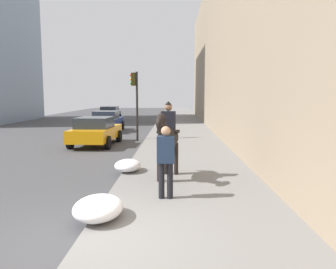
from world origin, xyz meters
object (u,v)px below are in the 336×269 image
Objects in this scene: pedestrian_greeting at (166,157)px; traffic_light_near_curb at (135,95)px; car_far_lane at (110,114)px; mounted_horse_near at (167,137)px; car_near_lane at (107,121)px; car_mid_lane at (96,131)px.

traffic_light_near_curb is (10.61, 1.95, 1.44)m from pedestrian_greeting.
car_far_lane is (24.27, 6.10, -0.34)m from pedestrian_greeting.
mounted_horse_near is 23.23m from car_far_lane.
car_near_lane is at bearing -151.04° from mounted_horse_near.
car_near_lane is at bearing 17.85° from pedestrian_greeting.
traffic_light_near_curb is at bearing 11.83° from pedestrian_greeting.
traffic_light_near_curb is (8.74, 1.95, 1.20)m from mounted_horse_near.
car_near_lane is at bearing 9.26° from car_mid_lane.
car_far_lane is 14.39m from traffic_light_near_curb.
traffic_light_near_curb reaches higher than car_near_lane.
car_far_lane is at bearing 15.50° from pedestrian_greeting.
car_far_lane is at bearing 9.82° from car_near_lane.
mounted_horse_near is at bearing -167.42° from traffic_light_near_curb.
mounted_horse_near is 0.55× the size of car_mid_lane.
traffic_light_near_curb is (-13.66, -4.15, 1.78)m from car_far_lane.
pedestrian_greeting is 0.45× the size of traffic_light_near_curb.
car_far_lane is (15.34, 2.33, 0.01)m from car_mid_lane.
mounted_horse_near is at bearing 13.75° from car_far_lane.
mounted_horse_near is at bearing -161.59° from car_near_lane.
pedestrian_greeting is 10.88m from traffic_light_near_curb.
car_far_lane is at bearing 16.89° from traffic_light_near_curb.
car_near_lane is at bearing 8.52° from car_far_lane.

